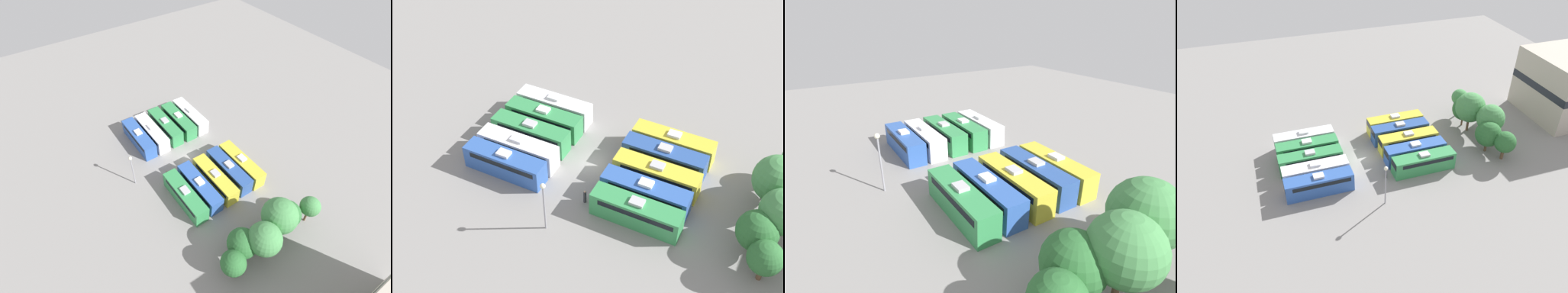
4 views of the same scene
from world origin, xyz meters
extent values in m
plane|color=gray|center=(0.00, 0.00, 0.00)|extent=(126.21, 126.21, 0.00)
cube|color=silver|center=(-6.20, -8.60, 1.55)|extent=(2.49, 10.39, 3.10)
cube|color=black|center=(-6.20, -8.34, 2.41)|extent=(2.53, 8.83, 0.68)
cube|color=black|center=(-6.20, -13.78, 2.41)|extent=(2.19, 0.08, 1.09)
cube|color=silver|center=(-6.20, -8.60, 3.28)|extent=(1.20, 1.60, 0.35)
cube|color=#338C4C|center=(-3.24, -8.56, 1.55)|extent=(2.49, 10.39, 3.10)
cube|color=black|center=(-3.24, -8.30, 2.41)|extent=(2.53, 8.83, 0.68)
cube|color=black|center=(-3.24, -13.74, 2.41)|extent=(2.19, 0.08, 1.09)
cube|color=white|center=(-3.24, -8.56, 3.28)|extent=(1.20, 1.60, 0.35)
cube|color=#338C4C|center=(0.01, -8.63, 1.55)|extent=(2.49, 10.39, 3.10)
cube|color=black|center=(0.01, -8.37, 2.41)|extent=(2.53, 8.83, 0.68)
cube|color=black|center=(0.01, -13.81, 2.41)|extent=(2.19, 0.08, 1.09)
cube|color=#B2B2B7|center=(0.01, -8.63, 3.28)|extent=(1.20, 1.60, 0.35)
cube|color=white|center=(3.25, -8.46, 1.55)|extent=(2.49, 10.39, 3.10)
cube|color=black|center=(3.25, -8.20, 2.41)|extent=(2.53, 8.83, 0.68)
cube|color=black|center=(3.25, -13.64, 2.41)|extent=(2.19, 0.08, 1.09)
cube|color=silver|center=(3.25, -8.46, 3.28)|extent=(1.20, 1.60, 0.35)
cube|color=#2D56A8|center=(6.20, -8.51, 1.55)|extent=(2.49, 10.39, 3.10)
cube|color=black|center=(6.20, -8.25, 2.41)|extent=(2.53, 8.83, 0.68)
cube|color=black|center=(6.20, -13.69, 2.41)|extent=(2.19, 0.08, 1.09)
cube|color=silver|center=(6.20, -8.51, 3.28)|extent=(1.20, 1.60, 0.35)
cube|color=gold|center=(-6.19, 8.49, 1.55)|extent=(2.49, 10.39, 3.10)
cube|color=black|center=(-6.19, 8.75, 2.41)|extent=(2.53, 8.83, 0.68)
cube|color=black|center=(-6.19, 3.30, 2.41)|extent=(2.19, 0.08, 1.09)
cube|color=silver|center=(-6.19, 8.49, 3.28)|extent=(1.20, 1.60, 0.35)
cube|color=#284C93|center=(-3.31, 8.36, 1.55)|extent=(2.49, 10.39, 3.10)
cube|color=black|center=(-3.31, 8.62, 2.41)|extent=(2.53, 8.83, 0.68)
cube|color=black|center=(-3.31, 3.18, 2.41)|extent=(2.19, 0.08, 1.09)
cube|color=#B2B2B7|center=(-3.31, 8.36, 3.28)|extent=(1.20, 1.60, 0.35)
cube|color=gold|center=(-0.04, 8.62, 1.55)|extent=(2.49, 10.39, 3.10)
cube|color=black|center=(-0.04, 8.88, 2.41)|extent=(2.53, 8.83, 0.68)
cube|color=black|center=(-0.04, 3.43, 2.41)|extent=(2.19, 0.08, 1.09)
cube|color=#B2B2B7|center=(-0.04, 8.62, 3.28)|extent=(1.20, 1.60, 0.35)
cube|color=#2D56A8|center=(3.23, 8.52, 1.55)|extent=(2.49, 10.39, 3.10)
cube|color=black|center=(3.23, 8.78, 2.41)|extent=(2.53, 8.83, 0.68)
cube|color=black|center=(3.23, 3.34, 2.41)|extent=(2.19, 0.08, 1.09)
cube|color=white|center=(3.23, 8.52, 3.28)|extent=(1.20, 1.60, 0.35)
cube|color=#338C4C|center=(6.31, 8.69, 1.55)|extent=(2.49, 10.39, 3.10)
cube|color=black|center=(6.31, 8.95, 2.41)|extent=(2.53, 8.83, 0.68)
cube|color=black|center=(6.31, 3.51, 2.41)|extent=(2.19, 0.08, 1.09)
cube|color=#B2B2B7|center=(6.31, 8.69, 3.28)|extent=(1.20, 1.60, 0.35)
cylinder|color=#333338|center=(6.15, 2.27, 0.79)|extent=(0.36, 0.36, 1.58)
sphere|color=tan|center=(6.15, 2.27, 1.70)|extent=(0.24, 0.24, 0.24)
cylinder|color=gray|center=(11.56, 0.17, 3.22)|extent=(0.20, 0.20, 6.45)
sphere|color=#EAE5C6|center=(11.56, 0.17, 6.63)|extent=(0.60, 0.60, 0.60)
cylinder|color=brown|center=(-7.77, 22.71, 1.41)|extent=(0.35, 0.35, 2.82)
sphere|color=#428447|center=(-7.77, 22.71, 3.94)|extent=(3.20, 3.20, 3.20)
cylinder|color=brown|center=(-3.96, 21.53, 1.05)|extent=(0.35, 0.35, 2.09)
sphere|color=#28602D|center=(-3.96, 21.53, 3.63)|extent=(4.38, 4.38, 4.38)
cylinder|color=brown|center=(-2.02, 21.57, 1.54)|extent=(0.45, 0.45, 3.08)
sphere|color=#428447|center=(-2.02, 21.57, 5.00)|extent=(5.50, 5.50, 5.50)
cylinder|color=brown|center=(2.36, 23.04, 1.61)|extent=(0.49, 0.49, 3.22)
sphere|color=#428447|center=(2.36, 23.04, 4.94)|extent=(4.92, 4.92, 4.92)
cylinder|color=brown|center=(4.79, 21.30, 1.01)|extent=(0.44, 0.44, 2.03)
sphere|color=#28602D|center=(4.79, 21.30, 3.59)|extent=(4.47, 4.47, 4.47)
cylinder|color=brown|center=(7.63, 22.79, 1.07)|extent=(0.56, 0.56, 2.14)
sphere|color=#28602D|center=(7.63, 22.79, 3.42)|extent=(3.67, 3.67, 3.67)
cube|color=#B2A899|center=(-2.20, 41.94, 6.12)|extent=(14.89, 12.33, 12.25)
cube|color=black|center=(-2.20, 41.94, 6.74)|extent=(14.95, 12.39, 1.47)
camera|label=1|loc=(22.03, 34.68, 43.90)|focal=28.00mm
camera|label=2|loc=(44.30, 21.75, 46.86)|focal=50.00mm
camera|label=3|loc=(17.65, 30.96, 18.21)|focal=28.00mm
camera|label=4|loc=(49.74, -14.46, 40.12)|focal=35.00mm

